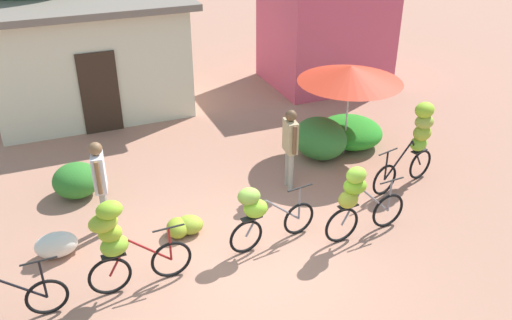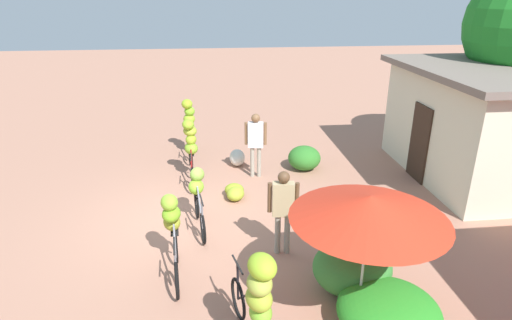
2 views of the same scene
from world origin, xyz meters
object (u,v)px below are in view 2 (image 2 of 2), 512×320
at_px(bicycle_center_loaded, 198,193).
at_px(bicycle_rightmost, 258,296).
at_px(bicycle_near_pile, 191,145).
at_px(banana_pile_on_ground, 235,192).
at_px(person_vendor, 256,139).
at_px(market_umbrella, 370,207).
at_px(bicycle_leftmost, 189,123).
at_px(bicycle_by_shop, 173,229).
at_px(produce_sack, 237,157).
at_px(building_low, 471,124).
at_px(person_bystander, 283,204).

distance_m(bicycle_center_loaded, bicycle_rightmost, 3.87).
relative_size(bicycle_near_pile, banana_pile_on_ground, 2.13).
height_order(banana_pile_on_ground, person_vendor, person_vendor).
xyz_separation_m(market_umbrella, bicycle_leftmost, (-7.40, -2.80, -0.89)).
xyz_separation_m(bicycle_center_loaded, bicycle_rightmost, (3.76, 0.84, 0.32)).
xyz_separation_m(market_umbrella, banana_pile_on_ground, (-4.23, -1.64, -1.73)).
height_order(bicycle_by_shop, banana_pile_on_ground, bicycle_by_shop).
xyz_separation_m(bicycle_by_shop, banana_pile_on_ground, (-2.72, 1.25, -0.68)).
bearing_deg(produce_sack, bicycle_leftmost, -127.48).
distance_m(building_low, person_bystander, 6.29).
xyz_separation_m(bicycle_leftmost, person_bystander, (5.59, 1.91, 0.04)).
bearing_deg(banana_pile_on_ground, bicycle_center_loaded, -37.40).
bearing_deg(bicycle_rightmost, building_low, 131.51).
distance_m(bicycle_rightmost, person_vendor, 6.15).
relative_size(market_umbrella, person_vendor, 1.29).
xyz_separation_m(bicycle_center_loaded, banana_pile_on_ground, (-1.11, 0.85, -0.55)).
bearing_deg(produce_sack, bicycle_near_pile, -54.92).
height_order(bicycle_leftmost, bicycle_rightmost, bicycle_rightmost).
height_order(building_low, bicycle_by_shop, building_low).
distance_m(produce_sack, person_bystander, 4.65).
relative_size(building_low, bicycle_center_loaded, 3.08).
height_order(market_umbrella, person_bystander, market_umbrella).
distance_m(building_low, person_vendor, 5.63).
xyz_separation_m(building_low, person_bystander, (3.06, -5.48, -0.44)).
height_order(building_low, bicycle_center_loaded, building_low).
height_order(building_low, bicycle_near_pile, building_low).
relative_size(bicycle_leftmost, person_bystander, 1.00).
bearing_deg(bicycle_center_loaded, bicycle_leftmost, -175.88).
xyz_separation_m(market_umbrella, bicycle_near_pile, (-5.47, -2.69, -0.93)).
bearing_deg(person_vendor, building_low, 83.89).
height_order(bicycle_center_loaded, person_vendor, person_vendor).
distance_m(building_low, bicycle_leftmost, 7.82).
xyz_separation_m(bicycle_leftmost, bicycle_near_pile, (1.94, 0.10, -0.04)).
distance_m(bicycle_near_pile, bicycle_by_shop, 3.97).
bearing_deg(building_low, bicycle_rightmost, -48.49).
bearing_deg(building_low, person_bystander, -60.84).
xyz_separation_m(building_low, bicycle_leftmost, (-2.53, -7.38, -0.48)).
bearing_deg(bicycle_by_shop, person_bystander, 98.80).
bearing_deg(person_vendor, bicycle_center_loaded, -32.44).
bearing_deg(banana_pile_on_ground, produce_sack, 174.41).
bearing_deg(produce_sack, banana_pile_on_ground, -5.59).
relative_size(bicycle_leftmost, person_vendor, 0.97).
bearing_deg(building_low, bicycle_near_pile, -94.69).
relative_size(building_low, person_bystander, 3.04).
relative_size(market_umbrella, banana_pile_on_ground, 2.94).
xyz_separation_m(bicycle_by_shop, person_vendor, (-3.96, 1.90, 0.24)).
xyz_separation_m(bicycle_rightmost, person_bystander, (-2.46, 0.76, 0.01)).
distance_m(bicycle_near_pile, banana_pile_on_ground, 1.81).
bearing_deg(bicycle_leftmost, market_umbrella, 20.70).
distance_m(bicycle_leftmost, bicycle_center_loaded, 4.31).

